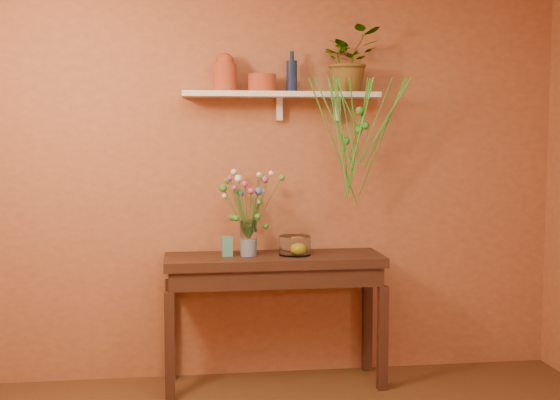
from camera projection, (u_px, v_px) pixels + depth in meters
room at (330, 210)px, 3.00m from camera, size 4.04×4.04×2.70m
sideboard at (274, 274)px, 4.78m from camera, size 1.43×0.46×0.87m
wall_shelf at (283, 95)px, 4.81m from camera, size 1.30×0.24×0.19m
terracotta_jug at (225, 73)px, 4.74m from camera, size 0.18×0.18×0.25m
terracotta_pot at (262, 83)px, 4.76m from camera, size 0.24×0.24×0.11m
blue_bottle at (292, 76)px, 4.81m from camera, size 0.08×0.08×0.27m
spider_plant at (349, 60)px, 4.83m from camera, size 0.47×0.44×0.43m
plant_fronds at (356, 127)px, 4.73m from camera, size 0.67×0.25×0.83m
glass_vase at (249, 241)px, 4.75m from camera, size 0.11×0.11×0.23m
bouquet at (248, 195)px, 4.73m from camera, size 0.42×0.45×0.45m
glass_bowl at (295, 246)px, 4.78m from camera, size 0.21×0.21×0.13m
lemon at (297, 248)px, 4.78m from camera, size 0.08×0.08×0.08m
carton at (227, 246)px, 4.73m from camera, size 0.07×0.05×0.13m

